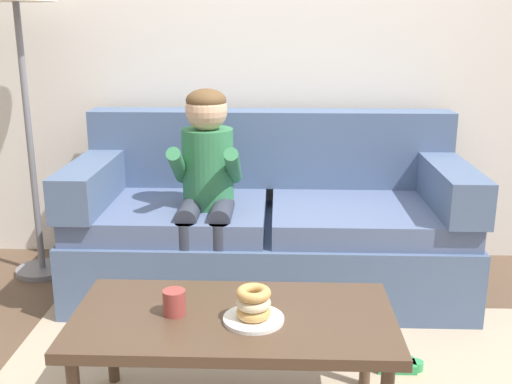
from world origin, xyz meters
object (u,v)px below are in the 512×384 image
object	(u,v)px
couch	(269,227)
donut	(254,312)
coffee_table	(234,326)
toy_controller	(396,366)
mug	(174,302)
person_child	(206,177)

from	to	relation	value
couch	donut	world-z (taller)	couch
coffee_table	toy_controller	world-z (taller)	coffee_table
coffee_table	couch	bearing A→B (deg)	84.99
coffee_table	toy_controller	xyz separation A→B (m)	(0.65, 0.35, -0.36)
toy_controller	coffee_table	bearing A→B (deg)	-155.05
mug	person_child	bearing A→B (deg)	89.94
toy_controller	donut	bearing A→B (deg)	-149.08
couch	coffee_table	world-z (taller)	couch
coffee_table	donut	bearing A→B (deg)	-31.26
couch	toy_controller	xyz separation A→B (m)	(0.55, -0.86, -0.32)
coffee_table	toy_controller	size ratio (longest dim) A/B	5.00
donut	mug	world-z (taller)	mug
coffee_table	donut	world-z (taller)	donut
donut	couch	bearing A→B (deg)	88.48
mug	coffee_table	bearing A→B (deg)	1.20
coffee_table	mug	size ratio (longest dim) A/B	12.56
couch	donut	distance (m)	1.25
couch	coffee_table	bearing A→B (deg)	-95.01
mug	toy_controller	bearing A→B (deg)	22.31
couch	mug	world-z (taller)	couch
couch	coffee_table	size ratio (longest dim) A/B	1.81
mug	donut	bearing A→B (deg)	-8.11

